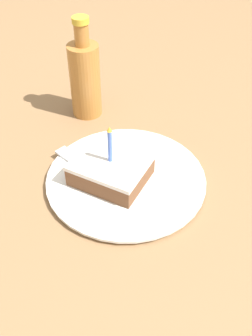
{
  "coord_description": "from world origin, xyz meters",
  "views": [
    {
      "loc": [
        -0.48,
        -0.26,
        0.51
      ],
      "look_at": [
        -0.01,
        -0.02,
        0.03
      ],
      "focal_mm": 42.0,
      "sensor_mm": 36.0,
      "label": 1
    }
  ],
  "objects_px": {
    "bottle": "(85,78)",
    "fork": "(86,168)",
    "cake_slice": "(111,169)",
    "plate": "(126,179)"
  },
  "relations": [
    {
      "from": "plate",
      "to": "fork",
      "type": "xyz_separation_m",
      "value": [
        -0.02,
        0.08,
        0.01
      ]
    },
    {
      "from": "plate",
      "to": "bottle",
      "type": "bearing_deg",
      "value": 48.62
    },
    {
      "from": "plate",
      "to": "fork",
      "type": "distance_m",
      "value": 0.08
    },
    {
      "from": "cake_slice",
      "to": "bottle",
      "type": "xyz_separation_m",
      "value": [
        0.18,
        0.16,
        0.05
      ]
    },
    {
      "from": "plate",
      "to": "bottle",
      "type": "distance_m",
      "value": 0.26
    },
    {
      "from": "bottle",
      "to": "fork",
      "type": "bearing_deg",
      "value": -148.8
    },
    {
      "from": "cake_slice",
      "to": "fork",
      "type": "bearing_deg",
      "value": 90.12
    },
    {
      "from": "cake_slice",
      "to": "fork",
      "type": "xyz_separation_m",
      "value": [
        -0.0,
        0.05,
        -0.02
      ]
    },
    {
      "from": "cake_slice",
      "to": "bottle",
      "type": "distance_m",
      "value": 0.24
    },
    {
      "from": "plate",
      "to": "bottle",
      "type": "xyz_separation_m",
      "value": [
        0.16,
        0.18,
        0.08
      ]
    }
  ]
}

